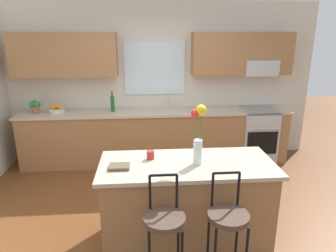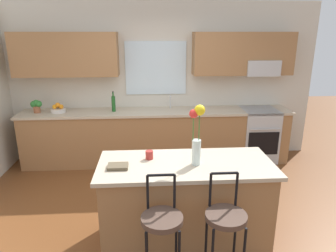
{
  "view_description": "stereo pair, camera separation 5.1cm",
  "coord_description": "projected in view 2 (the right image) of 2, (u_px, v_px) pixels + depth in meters",
  "views": [
    {
      "loc": [
        -0.2,
        -3.3,
        2.2
      ],
      "look_at": [
        0.11,
        0.55,
        1.0
      ],
      "focal_mm": 32.51,
      "sensor_mm": 36.0,
      "label": 1
    },
    {
      "loc": [
        -0.15,
        -3.31,
        2.2
      ],
      "look_at": [
        0.11,
        0.55,
        1.0
      ],
      "focal_mm": 32.51,
      "sensor_mm": 36.0,
      "label": 2
    }
  ],
  "objects": [
    {
      "name": "bottle_olive_oil",
      "position": [
        113.0,
        103.0,
        5.07
      ],
      "size": [
        0.06,
        0.06,
        0.34
      ],
      "color": "#1E5923",
      "rests_on": "counter_run"
    },
    {
      "name": "back_wall_assembly",
      "position": [
        158.0,
        74.0,
        5.26
      ],
      "size": [
        5.6,
        0.5,
        2.7
      ],
      "color": "beige",
      "rests_on": "ground"
    },
    {
      "name": "kitchen_island",
      "position": [
        185.0,
        202.0,
        3.23
      ],
      "size": [
        1.79,
        0.79,
        0.92
      ],
      "color": "#996B42",
      "rests_on": "ground"
    },
    {
      "name": "oven_range",
      "position": [
        257.0,
        134.0,
        5.38
      ],
      "size": [
        0.6,
        0.64,
        0.92
      ],
      "color": "#B7BABC",
      "rests_on": "ground"
    },
    {
      "name": "ground_plane",
      "position": [
        162.0,
        215.0,
        3.81
      ],
      "size": [
        14.0,
        14.0,
        0.0
      ],
      "primitive_type": "plane",
      "color": "brown"
    },
    {
      "name": "flower_vase",
      "position": [
        197.0,
        134.0,
        2.97
      ],
      "size": [
        0.15,
        0.11,
        0.62
      ],
      "color": "silver",
      "rests_on": "kitchen_island"
    },
    {
      "name": "sink_faucet",
      "position": [
        170.0,
        101.0,
        5.27
      ],
      "size": [
        0.02,
        0.13,
        0.23
      ],
      "color": "#B7BABC",
      "rests_on": "counter_run"
    },
    {
      "name": "potted_plant_small",
      "position": [
        36.0,
        105.0,
        4.99
      ],
      "size": [
        0.19,
        0.13,
        0.22
      ],
      "color": "#9E5B3D",
      "rests_on": "counter_run"
    },
    {
      "name": "counter_run",
      "position": [
        157.0,
        136.0,
        5.29
      ],
      "size": [
        4.56,
        0.64,
        0.92
      ],
      "color": "#996B42",
      "rests_on": "ground"
    },
    {
      "name": "bar_stool_near",
      "position": [
        162.0,
        224.0,
        2.59
      ],
      "size": [
        0.36,
        0.36,
        1.04
      ],
      "color": "black",
      "rests_on": "ground"
    },
    {
      "name": "cookbook",
      "position": [
        118.0,
        166.0,
        2.98
      ],
      "size": [
        0.2,
        0.15,
        0.03
      ],
      "primitive_type": "cube",
      "color": "brown",
      "rests_on": "kitchen_island"
    },
    {
      "name": "bar_stool_middle",
      "position": [
        226.0,
        221.0,
        2.62
      ],
      "size": [
        0.36,
        0.36,
        1.04
      ],
      "color": "black",
      "rests_on": "ground"
    },
    {
      "name": "mug_ceramic",
      "position": [
        149.0,
        155.0,
        3.19
      ],
      "size": [
        0.08,
        0.08,
        0.09
      ],
      "primitive_type": "cylinder",
      "color": "#A52D28",
      "rests_on": "kitchen_island"
    },
    {
      "name": "fruit_bowl_oranges",
      "position": [
        58.0,
        109.0,
        5.04
      ],
      "size": [
        0.24,
        0.24,
        0.16
      ],
      "color": "silver",
      "rests_on": "counter_run"
    }
  ]
}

